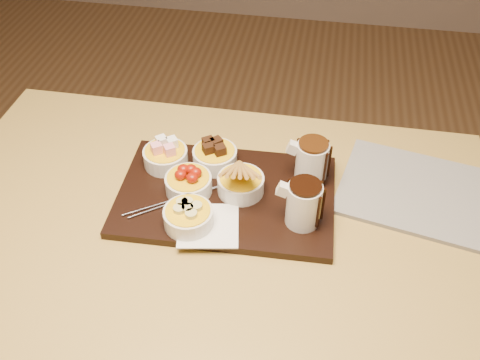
% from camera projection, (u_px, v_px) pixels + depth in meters
% --- Properties ---
extents(dining_table, '(1.20, 0.80, 0.75)m').
position_uv_depth(dining_table, '(209.00, 252.00, 1.17)').
color(dining_table, '#A88A3E').
rests_on(dining_table, ground).
extents(serving_board, '(0.47, 0.32, 0.02)m').
position_uv_depth(serving_board, '(226.00, 196.00, 1.15)').
color(serving_board, black).
rests_on(serving_board, dining_table).
extents(napkin, '(0.14, 0.14, 0.00)m').
position_uv_depth(napkin, '(208.00, 225.00, 1.07)').
color(napkin, white).
rests_on(napkin, serving_board).
extents(bowl_marshmallows, '(0.10, 0.10, 0.04)m').
position_uv_depth(bowl_marshmallows, '(166.00, 157.00, 1.20)').
color(bowl_marshmallows, silver).
rests_on(bowl_marshmallows, serving_board).
extents(bowl_cake, '(0.10, 0.10, 0.04)m').
position_uv_depth(bowl_cake, '(215.00, 157.00, 1.20)').
color(bowl_cake, silver).
rests_on(bowl_cake, serving_board).
extents(bowl_strawberries, '(0.10, 0.10, 0.04)m').
position_uv_depth(bowl_strawberries, '(189.00, 184.00, 1.14)').
color(bowl_strawberries, silver).
rests_on(bowl_strawberries, serving_board).
extents(bowl_biscotti, '(0.10, 0.10, 0.04)m').
position_uv_depth(bowl_biscotti, '(241.00, 184.00, 1.14)').
color(bowl_biscotti, silver).
rests_on(bowl_biscotti, serving_board).
extents(bowl_bananas, '(0.10, 0.10, 0.04)m').
position_uv_depth(bowl_bananas, '(188.00, 217.00, 1.07)').
color(bowl_bananas, silver).
rests_on(bowl_bananas, serving_board).
extents(pitcher_dark_chocolate, '(0.07, 0.07, 0.10)m').
position_uv_depth(pitcher_dark_chocolate, '(304.00, 205.00, 1.05)').
color(pitcher_dark_chocolate, silver).
rests_on(pitcher_dark_chocolate, serving_board).
extents(pitcher_milk_chocolate, '(0.07, 0.07, 0.10)m').
position_uv_depth(pitcher_milk_chocolate, '(312.00, 162.00, 1.15)').
color(pitcher_milk_chocolate, silver).
rests_on(pitcher_milk_chocolate, serving_board).
extents(fondue_skewers, '(0.17, 0.23, 0.01)m').
position_uv_depth(fondue_skewers, '(182.00, 197.00, 1.13)').
color(fondue_skewers, silver).
rests_on(fondue_skewers, serving_board).
extents(newspaper, '(0.37, 0.32, 0.01)m').
position_uv_depth(newspaper, '(416.00, 192.00, 1.17)').
color(newspaper, beige).
rests_on(newspaper, dining_table).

